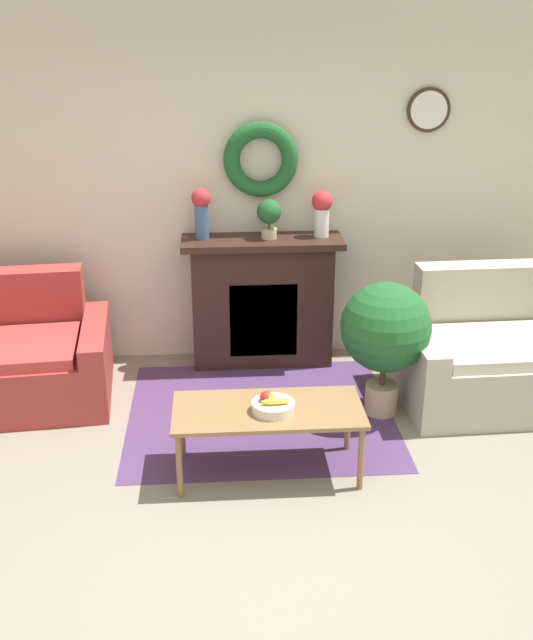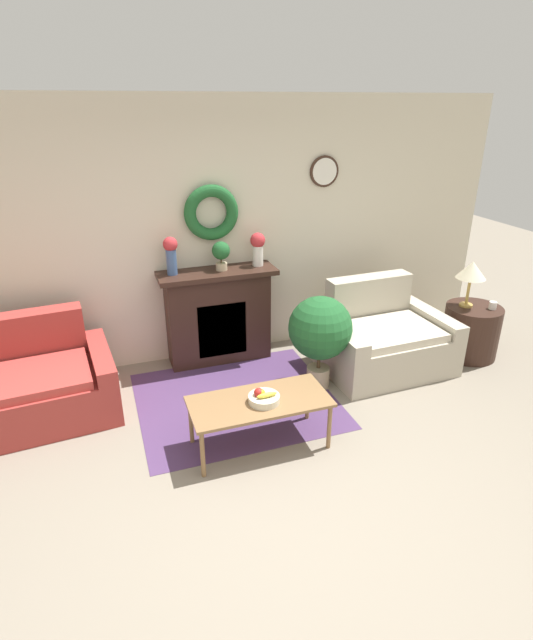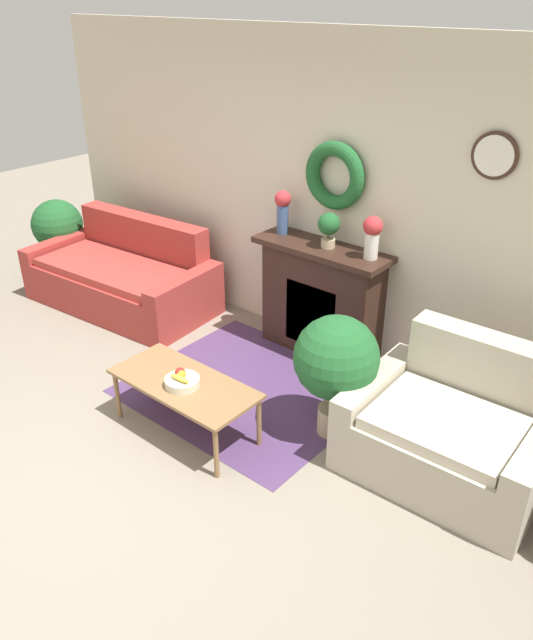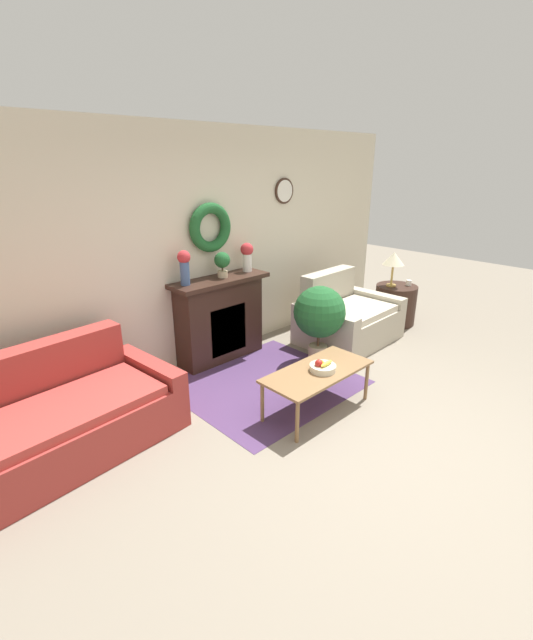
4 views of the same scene
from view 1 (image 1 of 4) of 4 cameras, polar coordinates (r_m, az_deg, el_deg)
The scene contains 11 objects.
ground_plane at distance 4.01m, azimuth 0.82°, elevation -17.71°, with size 16.00×16.00×0.00m, color gray.
floor_rug at distance 5.26m, azimuth -0.45°, elevation -7.14°, with size 1.82×1.62×0.01m.
wall_back at distance 5.80m, azimuth -1.23°, elevation 10.00°, with size 6.80×0.19×2.70m.
fireplace at distance 5.84m, azimuth -0.34°, elevation 1.50°, with size 1.22×0.41×1.02m.
loveseat_right at distance 5.60m, azimuth 16.71°, elevation -2.75°, with size 1.32×1.01×0.90m.
coffee_table at distance 4.44m, azimuth 0.12°, elevation -7.20°, with size 1.12×0.52×0.43m.
fruit_bowl at distance 4.37m, azimuth 0.44°, elevation -6.49°, with size 0.25×0.25×0.12m.
vase_on_mantel_left at distance 5.62m, azimuth -4.98°, elevation 8.39°, with size 0.14×0.14×0.38m.
vase_on_mantel_right at distance 5.68m, azimuth 4.25°, elevation 8.36°, with size 0.16×0.16×0.35m.
potted_plant_on_mantel at distance 5.63m, azimuth 0.20°, elevation 8.04°, with size 0.18×0.18×0.30m.
potted_plant_floor_by_loveseat at distance 5.08m, azimuth 9.05°, elevation -0.79°, with size 0.61×0.61×0.95m.
Camera 1 is at (-0.27, -3.08, 2.55)m, focal length 42.00 mm.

